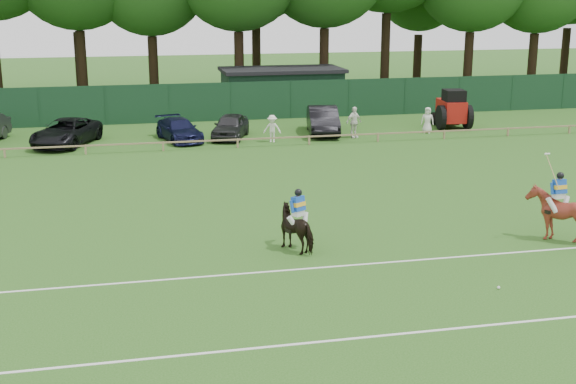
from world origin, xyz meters
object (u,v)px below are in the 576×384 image
object	(u,v)px
suv_black	(66,132)
hatch_grey	(230,126)
spectator_left	(272,129)
horse_dark	(298,228)
horse_chestnut	(557,214)
polo_ball	(499,288)
estate_black	(323,120)
spectator_right	(427,120)
spectator_mid	(354,122)
tractor	(452,110)
utility_shed	(282,90)
sedan_navy	(179,130)

from	to	relation	value
suv_black	hatch_grey	distance (m)	9.13
suv_black	spectator_left	size ratio (longest dim) A/B	3.38
horse_dark	horse_chestnut	bearing A→B (deg)	142.66
suv_black	polo_ball	distance (m)	27.92
estate_black	spectator_right	world-z (taller)	estate_black
spectator_mid	tractor	xyz separation A→B (m)	(6.92, 1.92, 0.22)
spectator_right	polo_ball	distance (m)	24.95
spectator_left	tractor	xyz separation A→B (m)	(11.77, 2.17, 0.36)
hatch_grey	spectator_left	size ratio (longest dim) A/B	2.69
spectator_left	spectator_right	bearing A→B (deg)	21.23
estate_black	spectator_mid	bearing A→B (deg)	-38.51
spectator_mid	estate_black	bearing A→B (deg)	109.15
utility_shed	polo_ball	bearing A→B (deg)	-91.37
spectator_mid	utility_shed	size ratio (longest dim) A/B	0.22
horse_chestnut	polo_ball	distance (m)	5.50
sedan_navy	utility_shed	xyz separation A→B (m)	(7.92, 9.28, 0.91)
horse_chestnut	spectator_right	bearing A→B (deg)	-104.38
horse_chestnut	spectator_mid	distance (m)	19.56
spectator_right	tractor	world-z (taller)	tractor
sedan_navy	polo_ball	world-z (taller)	sedan_navy
sedan_navy	tractor	size ratio (longest dim) A/B	1.42
suv_black	polo_ball	xyz separation A→B (m)	(13.29, -24.54, -0.67)
hatch_grey	spectator_mid	xyz separation A→B (m)	(6.98, -1.41, 0.20)
horse_dark	suv_black	world-z (taller)	horse_dark
horse_chestnut	spectator_left	xyz separation A→B (m)	(-6.02, 19.28, -0.17)
spectator_left	tractor	distance (m)	11.97
suv_black	spectator_left	bearing A→B (deg)	14.37
estate_black	tractor	bearing A→B (deg)	12.43
estate_black	spectator_left	xyz separation A→B (m)	(-3.44, -1.86, -0.04)
estate_black	utility_shed	distance (m)	9.01
spectator_left	spectator_right	xyz separation A→B (m)	(9.61, 0.80, 0.01)
horse_chestnut	spectator_right	distance (m)	20.39
polo_ball	sedan_navy	bearing A→B (deg)	106.19
hatch_grey	utility_shed	size ratio (longest dim) A/B	0.49
hatch_grey	tractor	size ratio (longest dim) A/B	1.36
hatch_grey	tractor	distance (m)	13.91
estate_black	spectator_left	size ratio (longest dim) A/B	3.20
horse_dark	sedan_navy	size ratio (longest dim) A/B	0.40
spectator_mid	polo_ball	xyz separation A→B (m)	(-2.82, -23.21, -0.86)
horse_chestnut	polo_ball	xyz separation A→B (m)	(-3.98, -3.69, -0.89)
spectator_left	spectator_right	world-z (taller)	spectator_right
horse_chestnut	sedan_navy	xyz separation A→B (m)	(-11.10, 20.81, -0.31)
horse_dark	tractor	bearing A→B (deg)	-156.60
suv_black	spectator_right	bearing A→B (deg)	20.20
horse_dark	tractor	xyz separation A→B (m)	(14.56, 20.50, 0.40)
horse_dark	polo_ball	bearing A→B (deg)	104.94
horse_dark	hatch_grey	world-z (taller)	horse_dark
suv_black	polo_ball	size ratio (longest dim) A/B	57.47
horse_chestnut	tractor	world-z (taller)	tractor
horse_dark	spectator_mid	distance (m)	20.09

